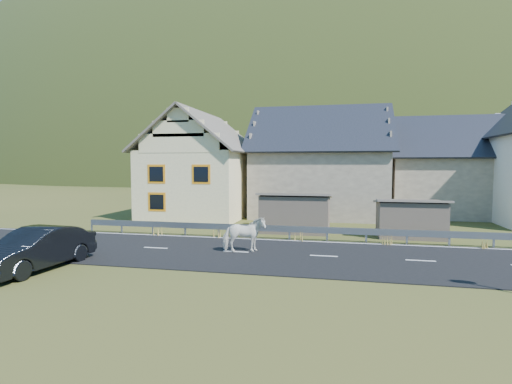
# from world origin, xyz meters

# --- Properties ---
(ground) EXTENTS (160.00, 160.00, 0.00)m
(ground) POSITION_xyz_m (0.00, 0.00, 0.00)
(ground) COLOR #323F19
(ground) RESTS_ON ground
(road) EXTENTS (60.00, 7.00, 0.04)m
(road) POSITION_xyz_m (0.00, 0.00, 0.02)
(road) COLOR black
(road) RESTS_ON ground
(lane_markings) EXTENTS (60.00, 6.60, 0.01)m
(lane_markings) POSITION_xyz_m (0.00, 0.00, 0.04)
(lane_markings) COLOR silver
(lane_markings) RESTS_ON road
(guardrail) EXTENTS (28.10, 0.09, 0.75)m
(guardrail) POSITION_xyz_m (-0.00, 3.68, 0.56)
(guardrail) COLOR #93969B
(guardrail) RESTS_ON ground
(shed_left) EXTENTS (4.30, 3.30, 2.40)m
(shed_left) POSITION_xyz_m (-2.00, 6.50, 1.10)
(shed_left) COLOR #6C5B4E
(shed_left) RESTS_ON ground
(shed_right) EXTENTS (3.80, 2.90, 2.20)m
(shed_right) POSITION_xyz_m (4.50, 6.00, 1.00)
(shed_right) COLOR #6C5B4E
(shed_right) RESTS_ON ground
(house_cream) EXTENTS (7.80, 9.80, 8.30)m
(house_cream) POSITION_xyz_m (-10.00, 12.00, 4.36)
(house_cream) COLOR #FEECB0
(house_cream) RESTS_ON ground
(house_stone_a) EXTENTS (10.80, 9.80, 8.90)m
(house_stone_a) POSITION_xyz_m (-1.00, 15.00, 4.63)
(house_stone_a) COLOR tan
(house_stone_a) RESTS_ON ground
(house_stone_b) EXTENTS (9.80, 8.80, 8.10)m
(house_stone_b) POSITION_xyz_m (9.00, 17.00, 4.24)
(house_stone_b) COLOR tan
(house_stone_b) RESTS_ON ground
(mountain) EXTENTS (440.00, 280.00, 260.00)m
(mountain) POSITION_xyz_m (5.00, 180.00, -20.00)
(mountain) COLOR #22310F
(mountain) RESTS_ON ground
(conifer_patch) EXTENTS (76.00, 50.00, 28.00)m
(conifer_patch) POSITION_xyz_m (-55.00, 110.00, 6.00)
(conifer_patch) COLOR black
(conifer_patch) RESTS_ON ground
(horse) EXTENTS (1.46, 2.11, 1.63)m
(horse) POSITION_xyz_m (-3.62, 0.02, 0.85)
(horse) COLOR white
(horse) RESTS_ON road
(car) EXTENTS (2.04, 5.00, 1.61)m
(car) POSITION_xyz_m (-10.77, -4.47, 0.81)
(car) COLOR black
(car) RESTS_ON ground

